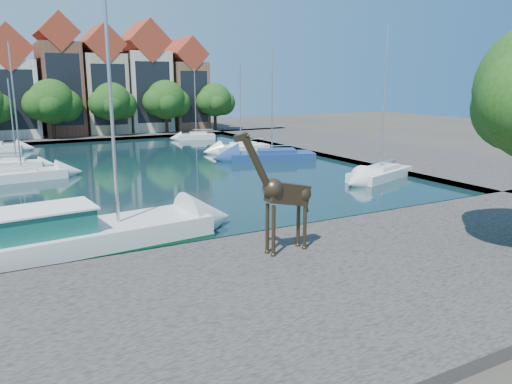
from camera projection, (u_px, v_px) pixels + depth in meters
ground at (292, 234)px, 27.77m from camera, size 160.00×160.00×0.00m
water_basin at (158, 168)px, 48.29m from camera, size 38.00×50.00×0.08m
near_quay at (379, 271)px, 21.73m from camera, size 50.00×14.00×0.50m
far_quay at (92, 134)px, 75.61m from camera, size 60.00×16.00×0.50m
right_quay at (359, 149)px, 59.96m from camera, size 14.00×52.00×0.50m
townhouse_west_inner at (10, 87)px, 69.11m from camera, size 6.43×9.18×15.15m
townhouse_center at (59, 80)px, 71.93m from camera, size 5.44×9.18×16.93m
townhouse_east_inner at (102, 84)px, 74.88m from camera, size 5.94×9.18×15.79m
townhouse_east_mid at (145, 81)px, 77.85m from camera, size 6.43×9.18×16.65m
townhouse_east_end at (184, 87)px, 81.11m from camera, size 5.44×9.18×14.43m
far_tree_mid_west at (52, 103)px, 67.03m from camera, size 7.80×6.00×8.00m
far_tree_mid_east at (113, 103)px, 70.81m from camera, size 7.02×5.40×7.52m
far_tree_east at (167, 101)px, 74.54m from camera, size 7.54×5.80×7.84m
far_tree_far_east at (215, 101)px, 78.32m from camera, size 6.76×5.20×7.36m
giraffe_statue at (282, 194)px, 22.80m from camera, size 4.00×0.82×5.71m
motorsailer at (83, 232)px, 24.80m from camera, size 12.37×4.66×12.07m
sailboat_left_c at (22, 173)px, 42.03m from camera, size 7.11×3.01×11.25m
sailboat_left_d at (17, 163)px, 47.61m from camera, size 5.11×2.88×8.42m
sailboat_right_a at (380, 172)px, 42.69m from camera, size 7.55×4.71×12.65m
sailboat_right_b at (272, 154)px, 52.57m from camera, size 9.34×5.90×11.59m
sailboat_right_c at (241, 147)px, 58.79m from camera, size 6.71×2.43×9.95m
sailboat_right_d at (196, 135)px, 70.71m from camera, size 5.46×2.90×9.79m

